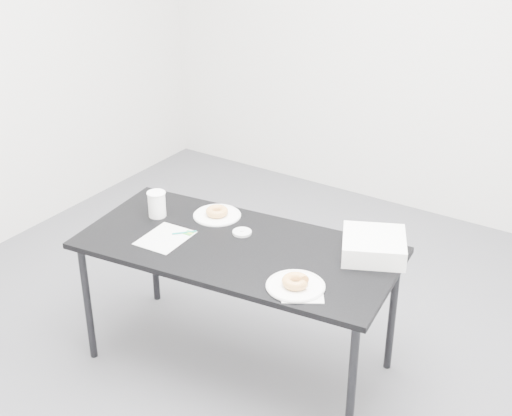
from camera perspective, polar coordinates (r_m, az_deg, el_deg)
The scene contains 14 objects.
floor at distance 3.95m, azimuth -0.59°, elevation -10.45°, with size 4.00×4.00×0.00m, color #4D4D52.
wall_back at distance 5.04m, azimuth 12.39°, elevation 14.29°, with size 4.00×0.02×2.70m, color silver.
table at distance 3.44m, azimuth -1.48°, elevation -3.77°, with size 1.60×0.89×0.70m.
scorecard at distance 3.50m, azimuth -7.28°, elevation -2.39°, with size 0.20×0.26×0.00m, color white.
logo_patch at distance 3.53m, azimuth -5.40°, elevation -2.00°, with size 0.04×0.04×0.00m, color green.
pen at distance 3.53m, azimuth -5.76°, elevation -1.96°, with size 0.01×0.01×0.12m, color #0C877B.
napkin at distance 3.08m, azimuth 3.71°, elevation -6.68°, with size 0.18×0.18×0.00m, color white.
plate_near at distance 3.10m, azimuth 3.18°, elevation -6.24°, with size 0.26×0.26×0.01m, color white.
donut_near at distance 3.09m, azimuth 3.19°, elevation -5.87°, with size 0.12×0.12×0.04m, color #C9883F.
plate_far at distance 3.69m, azimuth -3.13°, elevation -0.59°, with size 0.25×0.25×0.01m, color white.
donut_far at distance 3.68m, azimuth -3.14°, elevation -0.28°, with size 0.12×0.12×0.04m, color #C9883F.
coffee_cup at distance 3.69m, azimuth -7.94°, elevation 0.31°, with size 0.09×0.09×0.14m, color white.
cup_lid at distance 3.51m, azimuth -1.12°, elevation -1.96°, with size 0.09×0.09×0.01m, color silver.
bakery_box at distance 3.36m, azimuth 9.40°, elevation -3.00°, with size 0.29×0.29×0.10m, color white.
Camera 1 is at (1.75, -2.62, 2.40)m, focal length 50.00 mm.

